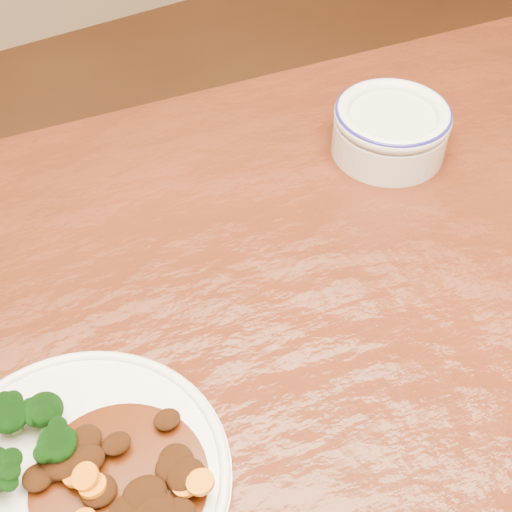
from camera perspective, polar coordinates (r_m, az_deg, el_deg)
dining_table at (r=0.71m, az=6.89°, el=-12.32°), size 1.60×1.08×0.75m
dinner_plate at (r=0.59m, az=-14.15°, el=-17.07°), size 0.24×0.24×0.02m
mince_stew at (r=0.57m, az=-10.68°, el=-17.76°), size 0.14×0.14×0.03m
dip_bowl at (r=0.84m, az=10.72°, el=10.04°), size 0.13×0.13×0.06m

